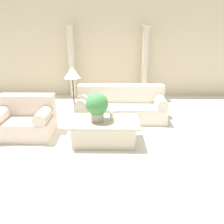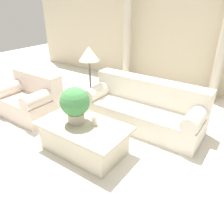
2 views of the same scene
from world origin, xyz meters
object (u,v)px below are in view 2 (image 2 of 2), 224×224
Objects in this scene: loveseat at (31,98)px; coffee_table at (84,137)px; sofa_long at (144,108)px; floor_lamp at (89,56)px; potted_plant at (75,103)px.

loveseat reaches higher than coffee_table.
sofa_long is 2.30m from loveseat.
sofa_long is 1.33m from coffee_table.
coffee_table is at bearing -106.46° from sofa_long.
sofa_long is 1.85× the size of loveseat.
coffee_table is at bearing -10.93° from loveseat.
loveseat is 1.48m from floor_lamp.
floor_lamp is (-0.80, 1.14, 0.94)m from coffee_table.
floor_lamp reaches higher than coffee_table.
floor_lamp is at bearing 40.82° from loveseat.
coffee_table is at bearing 0.37° from potted_plant.
coffee_table is at bearing -54.87° from floor_lamp.
floor_lamp reaches higher than loveseat.
sofa_long and loveseat have the same top height.
loveseat is at bearing -139.18° from floor_lamp.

